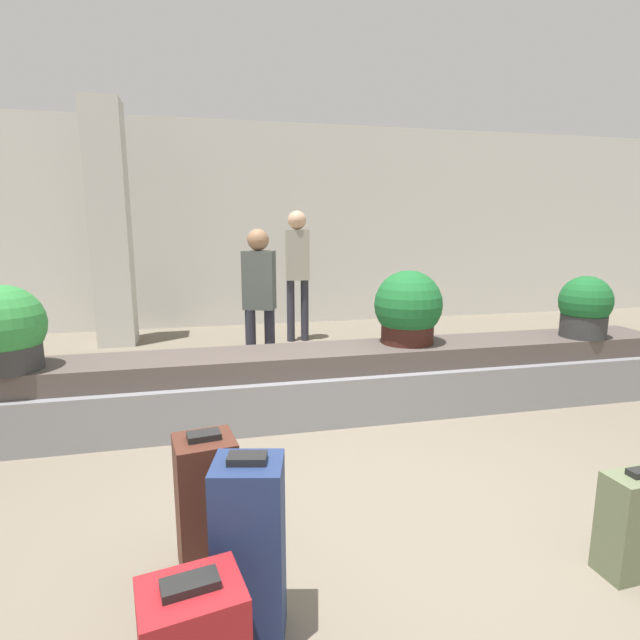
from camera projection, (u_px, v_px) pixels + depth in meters
ground_plane at (381, 511)px, 2.87m from camera, size 18.00×18.00×0.00m
back_wall at (261, 226)px, 8.01m from camera, size 18.00×0.06×3.20m
carousel at (320, 384)px, 4.28m from camera, size 6.80×0.72×0.58m
pillar at (110, 226)px, 6.60m from camera, size 0.48×0.48×3.20m
suitcase_2 at (250, 551)px, 1.93m from camera, size 0.31×0.29×0.78m
suitcase_3 at (207, 504)px, 2.33m from camera, size 0.30×0.29×0.69m
potted_plant_0 at (4, 330)px, 3.56m from camera, size 0.56×0.56×0.62m
potted_plant_1 at (585, 307)px, 4.64m from camera, size 0.47×0.47×0.57m
potted_plant_2 at (408, 309)px, 4.40m from camera, size 0.60×0.60×0.65m
traveler_0 at (259, 292)px, 5.14m from camera, size 0.36×0.28×1.58m
traveler_1 at (297, 263)px, 6.88m from camera, size 0.33×0.25×1.81m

